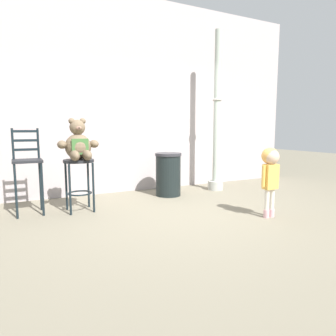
{
  "coord_description": "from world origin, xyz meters",
  "views": [
    {
      "loc": [
        -2.05,
        -3.73,
        1.22
      ],
      "look_at": [
        -0.07,
        0.15,
        0.65
      ],
      "focal_mm": 32.67,
      "sensor_mm": 36.0,
      "label": 1
    }
  ],
  "objects_px": {
    "teddy_bear": "(78,145)",
    "child_walking": "(270,167)",
    "bar_chair_empty": "(27,166)",
    "bar_stool_with_teddy": "(79,174)",
    "trash_bin": "(168,174)",
    "lamppost": "(217,128)"
  },
  "relations": [
    {
      "from": "teddy_bear",
      "to": "bar_chair_empty",
      "type": "distance_m",
      "value": 0.77
    },
    {
      "from": "child_walking",
      "to": "bar_chair_empty",
      "type": "height_order",
      "value": "bar_chair_empty"
    },
    {
      "from": "teddy_bear",
      "to": "child_walking",
      "type": "xyz_separation_m",
      "value": [
        2.26,
        -1.48,
        -0.29
      ]
    },
    {
      "from": "trash_bin",
      "to": "lamppost",
      "type": "distance_m",
      "value": 1.37
    },
    {
      "from": "child_walking",
      "to": "trash_bin",
      "type": "height_order",
      "value": "child_walking"
    },
    {
      "from": "lamppost",
      "to": "child_walking",
      "type": "bearing_deg",
      "value": -103.89
    },
    {
      "from": "child_walking",
      "to": "trash_bin",
      "type": "relative_size",
      "value": 1.23
    },
    {
      "from": "lamppost",
      "to": "bar_chair_empty",
      "type": "bearing_deg",
      "value": -176.38
    },
    {
      "from": "child_walking",
      "to": "bar_chair_empty",
      "type": "relative_size",
      "value": 0.79
    },
    {
      "from": "bar_stool_with_teddy",
      "to": "teddy_bear",
      "type": "height_order",
      "value": "teddy_bear"
    },
    {
      "from": "bar_stool_with_teddy",
      "to": "trash_bin",
      "type": "xyz_separation_m",
      "value": [
        1.65,
        0.35,
        -0.17
      ]
    },
    {
      "from": "trash_bin",
      "to": "bar_stool_with_teddy",
      "type": "bearing_deg",
      "value": -168.04
    },
    {
      "from": "teddy_bear",
      "to": "lamppost",
      "type": "relative_size",
      "value": 0.2
    },
    {
      "from": "teddy_bear",
      "to": "trash_bin",
      "type": "xyz_separation_m",
      "value": [
        1.65,
        0.38,
        -0.59
      ]
    },
    {
      "from": "lamppost",
      "to": "bar_chair_empty",
      "type": "xyz_separation_m",
      "value": [
        -3.41,
        -0.22,
        -0.54
      ]
    },
    {
      "from": "teddy_bear",
      "to": "bar_chair_empty",
      "type": "xyz_separation_m",
      "value": [
        -0.68,
        0.2,
        -0.29
      ]
    },
    {
      "from": "teddy_bear",
      "to": "child_walking",
      "type": "height_order",
      "value": "teddy_bear"
    },
    {
      "from": "lamppost",
      "to": "bar_chair_empty",
      "type": "height_order",
      "value": "lamppost"
    },
    {
      "from": "bar_stool_with_teddy",
      "to": "trash_bin",
      "type": "distance_m",
      "value": 1.69
    },
    {
      "from": "trash_bin",
      "to": "bar_chair_empty",
      "type": "relative_size",
      "value": 0.64
    },
    {
      "from": "bar_stool_with_teddy",
      "to": "teddy_bear",
      "type": "xyz_separation_m",
      "value": [
        -0.0,
        -0.03,
        0.43
      ]
    },
    {
      "from": "bar_stool_with_teddy",
      "to": "lamppost",
      "type": "bearing_deg",
      "value": 8.1
    }
  ]
}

